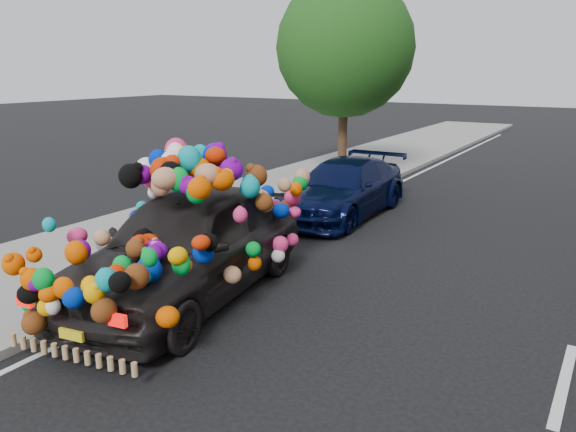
# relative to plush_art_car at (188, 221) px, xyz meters

# --- Properties ---
(ground) EXTENTS (100.00, 100.00, 0.00)m
(ground) POSITION_rel_plush_art_car_xyz_m (1.65, 0.23, -1.20)
(ground) COLOR black
(ground) RESTS_ON ground
(sidewalk) EXTENTS (4.00, 60.00, 0.12)m
(sidewalk) POSITION_rel_plush_art_car_xyz_m (-2.65, 0.23, -1.14)
(sidewalk) COLOR gray
(sidewalk) RESTS_ON ground
(kerb) EXTENTS (0.15, 60.00, 0.13)m
(kerb) POSITION_rel_plush_art_car_xyz_m (-0.70, 0.23, -1.14)
(kerb) COLOR gray
(kerb) RESTS_ON ground
(lane_markings) EXTENTS (6.00, 50.00, 0.01)m
(lane_markings) POSITION_rel_plush_art_car_xyz_m (5.25, 0.23, -1.20)
(lane_markings) COLOR silver
(lane_markings) RESTS_ON ground
(tree_near_sidewalk) EXTENTS (4.20, 4.20, 6.13)m
(tree_near_sidewalk) POSITION_rel_plush_art_car_xyz_m (-2.15, 9.73, 2.82)
(tree_near_sidewalk) COLOR #332114
(tree_near_sidewalk) RESTS_ON ground
(plush_art_car) EXTENTS (3.06, 5.41, 2.33)m
(plush_art_car) POSITION_rel_plush_art_car_xyz_m (0.00, 0.00, 0.00)
(plush_art_car) COLOR black
(plush_art_car) RESTS_ON ground
(navy_sedan) EXTENTS (1.91, 4.56, 1.32)m
(navy_sedan) POSITION_rel_plush_art_car_xyz_m (-0.15, 5.68, -0.54)
(navy_sedan) COLOR black
(navy_sedan) RESTS_ON ground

